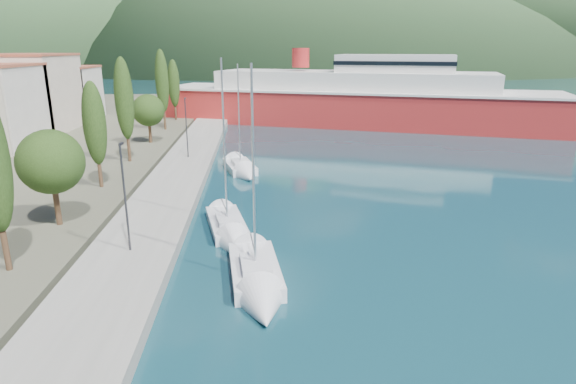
{
  "coord_description": "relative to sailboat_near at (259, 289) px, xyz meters",
  "views": [
    {
      "loc": [
        -1.73,
        -13.22,
        11.69
      ],
      "look_at": [
        0.0,
        14.0,
        3.5
      ],
      "focal_mm": 30.0,
      "sensor_mm": 36.0,
      "label": 1
    }
  ],
  "objects": [
    {
      "name": "ground",
      "position": [
        1.81,
        111.96,
        -0.32
      ],
      "size": [
        1400.0,
        1400.0,
        0.0
      ],
      "primitive_type": "plane",
      "color": "#133C47"
    },
    {
      "name": "quay",
      "position": [
        -7.19,
        17.96,
        0.08
      ],
      "size": [
        5.0,
        88.0,
        0.8
      ],
      "primitive_type": "cube",
      "color": "gray",
      "rests_on": "ground"
    },
    {
      "name": "tree_row",
      "position": [
        -12.86,
        23.26,
        5.42
      ],
      "size": [
        4.06,
        64.88,
        10.91
      ],
      "color": "#47301E",
      "rests_on": "land_strip"
    },
    {
      "name": "lamp_posts",
      "position": [
        -7.19,
        6.01,
        3.76
      ],
      "size": [
        0.15,
        43.33,
        6.06
      ],
      "color": "#2D2D33",
      "rests_on": "quay"
    },
    {
      "name": "sailboat_near",
      "position": [
        0.0,
        0.0,
        0.0
      ],
      "size": [
        3.29,
        8.56,
        12.01
      ],
      "color": "silver",
      "rests_on": "ground"
    },
    {
      "name": "sailboat_mid",
      "position": [
        -1.72,
        7.3,
        -0.03
      ],
      "size": [
        3.76,
        8.6,
        12.0
      ],
      "color": "silver",
      "rests_on": "ground"
    },
    {
      "name": "sailboat_far",
      "position": [
        -1.32,
        23.65,
        -0.01
      ],
      "size": [
        4.19,
        8.01,
        11.24
      ],
      "color": "silver",
      "rests_on": "ground"
    },
    {
      "name": "ferry",
      "position": [
        15.38,
        54.78,
        3.43
      ],
      "size": [
        62.72,
        33.92,
        12.32
      ],
      "color": "red",
      "rests_on": "ground"
    }
  ]
}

